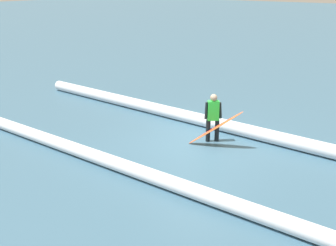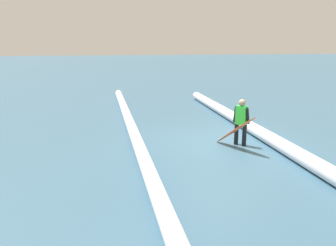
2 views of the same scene
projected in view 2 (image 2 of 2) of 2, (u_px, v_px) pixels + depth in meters
name	position (u px, v px, depth m)	size (l,w,h in m)	color
ground_plane	(221.00, 143.00, 10.67)	(173.31, 173.31, 0.00)	#375C74
surfer	(241.00, 120.00, 10.25)	(0.41, 0.43, 1.53)	black
surfboard	(235.00, 130.00, 9.99)	(1.62, 0.85, 1.22)	#E55926
wave_crest_foreground	(269.00, 138.00, 10.50)	(0.42, 0.42, 18.20)	white
wave_crest_midground	(144.00, 158.00, 8.71)	(0.37, 0.37, 24.43)	white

